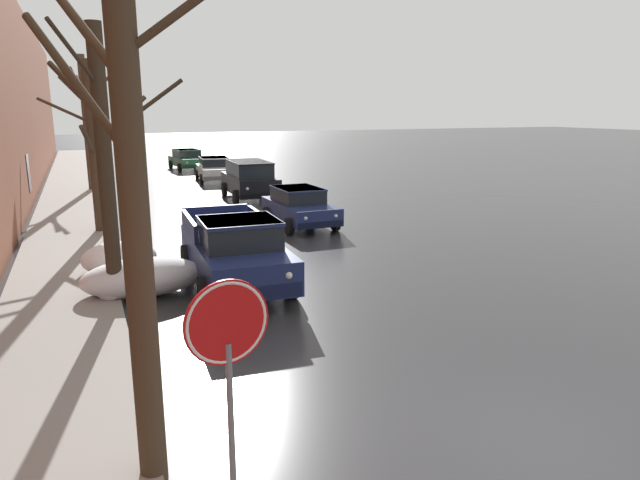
{
  "coord_description": "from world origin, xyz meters",
  "views": [
    {
      "loc": [
        -4.97,
        -4.66,
        4.23
      ],
      "look_at": [
        0.26,
        7.7,
        1.09
      ],
      "focal_mm": 31.65,
      "sensor_mm": 36.0,
      "label": 1
    }
  ],
  "objects": [
    {
      "name": "ground_plane",
      "position": [
        0.0,
        0.0,
        0.0
      ],
      "size": [
        200.0,
        200.0,
        0.0
      ],
      "primitive_type": "plane",
      "color": "#2B2B2D"
    },
    {
      "name": "left_sidewalk_slab",
      "position": [
        -5.65,
        18.0,
        0.06
      ],
      "size": [
        2.47,
        80.0,
        0.12
      ],
      "primitive_type": "cube",
      "color": "gray",
      "rests_on": "ground"
    },
    {
      "name": "snow_bank_near_corner_left",
      "position": [
        -4.25,
        10.44,
        0.41
      ],
      "size": [
        1.89,
        1.24,
        0.87
      ],
      "color": "white",
      "rests_on": "ground"
    },
    {
      "name": "snow_bank_along_left_kerb",
      "position": [
        3.88,
        31.61,
        0.23
      ],
      "size": [
        1.63,
        1.08,
        0.46
      ],
      "color": "white",
      "rests_on": "ground"
    },
    {
      "name": "snow_bank_mid_block_left",
      "position": [
        -3.96,
        8.38,
        0.42
      ],
      "size": [
        2.75,
        1.4,
        0.88
      ],
      "color": "white",
      "rests_on": "ground"
    },
    {
      "name": "bare_tree_at_the_corner",
      "position": [
        -4.48,
        1.42,
        3.56
      ],
      "size": [
        2.52,
        3.67,
        6.99
      ],
      "color": "#423323",
      "rests_on": "ground"
    },
    {
      "name": "bare_tree_second_along_sidewalk",
      "position": [
        -4.51,
        8.15,
        3.14
      ],
      "size": [
        2.68,
        3.47,
        5.94
      ],
      "color": "#382B1E",
      "rests_on": "ground"
    },
    {
      "name": "bare_tree_mid_block",
      "position": [
        -4.47,
        15.94,
        3.04
      ],
      "size": [
        3.54,
        2.89,
        5.81
      ],
      "color": "#423323",
      "rests_on": "ground"
    },
    {
      "name": "bare_tree_far_down_block",
      "position": [
        -4.49,
        26.98,
        3.7
      ],
      "size": [
        2.52,
        1.82,
        6.88
      ],
      "color": "#4C3D2D",
      "rests_on": "ground"
    },
    {
      "name": "pickup_truck_darkblue_approaching_near_lane",
      "position": [
        -1.71,
        8.33,
        0.88
      ],
      "size": [
        2.37,
        5.2,
        1.76
      ],
      "color": "navy",
      "rests_on": "ground"
    },
    {
      "name": "sedan_darkblue_parked_kerbside_close",
      "position": [
        2.27,
        14.38,
        0.75
      ],
      "size": [
        1.96,
        3.92,
        1.42
      ],
      "color": "navy",
      "rests_on": "ground"
    },
    {
      "name": "suv_black_parked_kerbside_mid",
      "position": [
        2.37,
        21.26,
        0.99
      ],
      "size": [
        2.29,
        4.54,
        1.82
      ],
      "color": "black",
      "rests_on": "ground"
    },
    {
      "name": "sedan_white_parked_far_down_block",
      "position": [
        2.33,
        28.71,
        0.75
      ],
      "size": [
        2.28,
        4.25,
        1.42
      ],
      "color": "silver",
      "rests_on": "ground"
    },
    {
      "name": "sedan_green_queued_behind_truck",
      "position": [
        2.02,
        35.9,
        0.75
      ],
      "size": [
        2.28,
        4.18,
        1.42
      ],
      "color": "#1E5633",
      "rests_on": "ground"
    },
    {
      "name": "fire_hydrant",
      "position": [
        -3.67,
        8.35,
        0.36
      ],
      "size": [
        0.42,
        0.22,
        0.71
      ],
      "color": "gold",
      "rests_on": "ground"
    },
    {
      "name": "stop_sign_at_corner",
      "position": [
        -3.95,
        -0.24,
        2.21
      ],
      "size": [
        0.76,
        0.14,
        2.85
      ],
      "color": "slate",
      "rests_on": "ground"
    }
  ]
}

